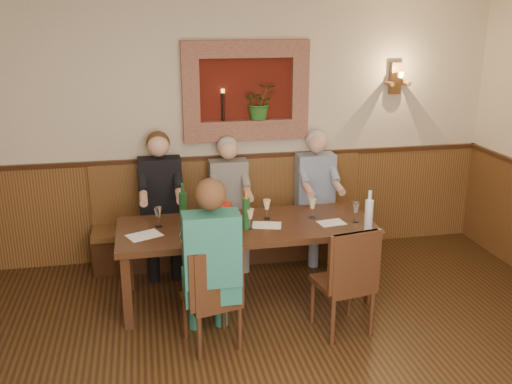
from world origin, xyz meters
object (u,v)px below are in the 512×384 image
at_px(bench, 232,231).
at_px(chair_near_left, 213,316).
at_px(person_bench_right, 317,206).
at_px(person_bench_mid, 230,213).
at_px(wine_bottle_green_a, 246,213).
at_px(dining_table, 247,232).
at_px(wine_bottle_green_b, 183,208).
at_px(water_bottle, 369,215).
at_px(spittoon_bucket, 221,216).
at_px(person_bench_left, 162,214).
at_px(person_chair_front, 211,278).
at_px(chair_near_right, 343,301).

bearing_deg(bench, chair_near_left, -104.00).
bearing_deg(person_bench_right, chair_near_left, -130.43).
height_order(chair_near_left, person_bench_mid, person_bench_mid).
xyz_separation_m(person_bench_mid, wine_bottle_green_a, (0.01, -0.93, 0.33)).
bearing_deg(dining_table, person_bench_right, 41.41).
distance_m(dining_table, person_bench_mid, 0.84).
bearing_deg(wine_bottle_green_b, person_bench_right, 24.69).
distance_m(person_bench_right, wine_bottle_green_a, 1.38).
xyz_separation_m(chair_near_left, water_bottle, (1.48, 0.39, 0.64)).
height_order(chair_near_left, wine_bottle_green_b, wine_bottle_green_b).
distance_m(person_bench_right, spittoon_bucket, 1.51).
bearing_deg(dining_table, wine_bottle_green_a, -101.53).
height_order(person_bench_left, spittoon_bucket, person_bench_left).
distance_m(dining_table, chair_near_left, 0.98).
distance_m(person_bench_right, person_chair_front, 2.13).
relative_size(spittoon_bucket, wine_bottle_green_b, 0.60).
xyz_separation_m(person_bench_right, water_bottle, (0.10, -1.23, 0.32)).
bearing_deg(person_bench_left, person_bench_right, 0.06).
relative_size(dining_table, wine_bottle_green_a, 6.31).
height_order(person_bench_left, person_bench_right, person_bench_left).
relative_size(person_bench_mid, spittoon_bucket, 5.91).
height_order(person_chair_front, spittoon_bucket, person_chair_front).
height_order(chair_near_left, person_chair_front, person_chair_front).
xyz_separation_m(person_chair_front, wine_bottle_green_b, (-0.14, 0.91, 0.30)).
height_order(dining_table, spittoon_bucket, spittoon_bucket).
height_order(spittoon_bucket, wine_bottle_green_a, wine_bottle_green_a).
bearing_deg(wine_bottle_green_a, dining_table, 78.47).
relative_size(chair_near_right, wine_bottle_green_b, 2.48).
distance_m(bench, person_bench_mid, 0.27).
relative_size(chair_near_left, wine_bottle_green_a, 2.42).
height_order(bench, chair_near_right, bench).
bearing_deg(person_bench_left, wine_bottle_green_a, -51.56).
bearing_deg(wine_bottle_green_b, chair_near_right, -35.49).
xyz_separation_m(dining_table, chair_near_right, (0.70, -0.78, -0.39)).
height_order(person_bench_left, wine_bottle_green_b, person_bench_left).
distance_m(person_bench_mid, water_bottle, 1.67).
relative_size(person_bench_mid, person_bench_right, 0.98).
bearing_deg(wine_bottle_green_a, spittoon_bucket, 164.79).
bearing_deg(chair_near_left, person_chair_front, 112.49).
height_order(wine_bottle_green_a, water_bottle, water_bottle).
bearing_deg(spittoon_bucket, bench, 75.67).
relative_size(chair_near_right, person_chair_front, 0.67).
xyz_separation_m(person_bench_left, wine_bottle_green_b, (0.18, -0.70, 0.30)).
bearing_deg(person_chair_front, chair_near_left, -53.54).
xyz_separation_m(dining_table, person_bench_mid, (-0.03, 0.84, -0.10)).
relative_size(spittoon_bucket, wine_bottle_green_a, 0.62).
height_order(person_bench_mid, wine_bottle_green_a, person_bench_mid).
relative_size(dining_table, wine_bottle_green_b, 6.04).
bearing_deg(chair_near_right, wine_bottle_green_a, 126.94).
height_order(person_bench_mid, spittoon_bucket, person_bench_mid).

